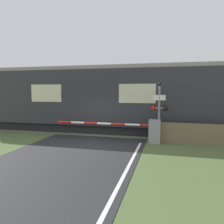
# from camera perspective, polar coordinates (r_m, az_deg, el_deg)

# --- Properties ---
(ground_plane) EXTENTS (80.00, 80.00, 0.00)m
(ground_plane) POSITION_cam_1_polar(r_m,az_deg,el_deg) (11.40, -6.54, -8.51)
(ground_plane) COLOR #4C6033
(track_bed) EXTENTS (36.00, 3.20, 0.13)m
(track_bed) POSITION_cam_1_polar(r_m,az_deg,el_deg) (14.87, -1.40, -5.03)
(track_bed) COLOR #666056
(track_bed) RESTS_ON ground_plane
(train) EXTENTS (21.42, 2.84, 4.33)m
(train) POSITION_cam_1_polar(r_m,az_deg,el_deg) (14.18, 7.30, 3.30)
(train) COLOR black
(train) RESTS_ON ground_plane
(crossing_barrier) EXTENTS (5.93, 0.44, 1.26)m
(crossing_barrier) POSITION_cam_1_polar(r_m,az_deg,el_deg) (11.77, 8.78, -4.67)
(crossing_barrier) COLOR gray
(crossing_barrier) RESTS_ON ground_plane
(signal_post) EXTENTS (0.90, 0.26, 3.21)m
(signal_post) POSITION_cam_1_polar(r_m,az_deg,el_deg) (11.59, 12.20, 0.80)
(signal_post) COLOR gray
(signal_post) RESTS_ON ground_plane
(roadside_fence) EXTENTS (3.89, 0.06, 1.10)m
(roadside_fence) POSITION_cam_1_polar(r_m,az_deg,el_deg) (12.06, 21.34, -5.41)
(roadside_fence) COLOR #726047
(roadside_fence) RESTS_ON ground_plane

